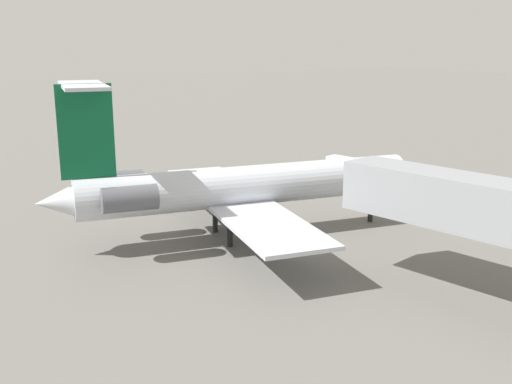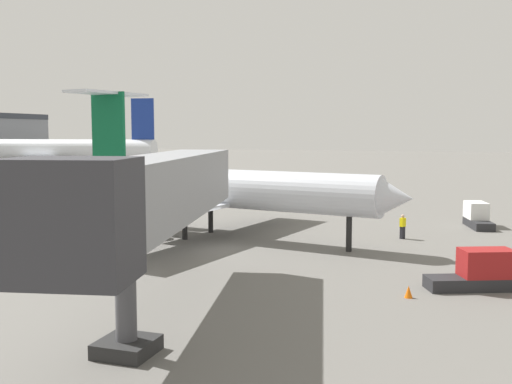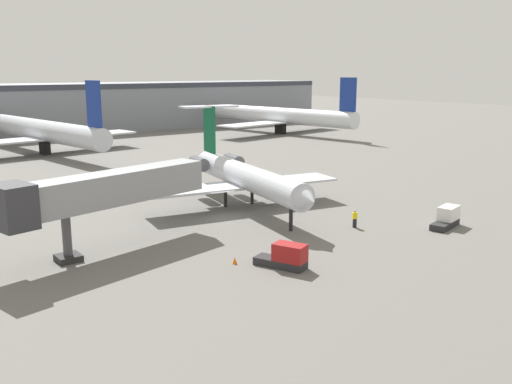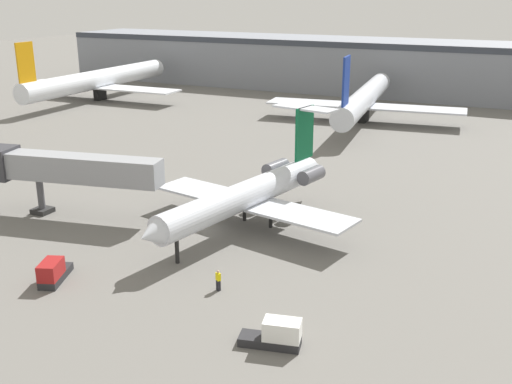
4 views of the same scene
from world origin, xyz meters
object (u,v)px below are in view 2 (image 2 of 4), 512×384
object	(u,v)px
baggage_tug_trailing	(479,272)
parked_airliner_centre	(44,150)
jet_bridge	(150,195)
traffic_cone_near	(409,292)
baggage_tug_lead	(477,216)
ground_crew_marshaller	(403,226)
regional_jet	(211,186)

from	to	relation	value
baggage_tug_trailing	parked_airliner_centre	world-z (taller)	parked_airliner_centre
baggage_tug_trailing	jet_bridge	bearing A→B (deg)	128.47
traffic_cone_near	baggage_tug_lead	bearing A→B (deg)	-9.36
baggage_tug_lead	traffic_cone_near	bearing A→B (deg)	170.64
baggage_tug_lead	baggage_tug_trailing	size ratio (longest dim) A/B	1.00
jet_bridge	ground_crew_marshaller	size ratio (longest dim) A/B	11.01
regional_jet	ground_crew_marshaller	world-z (taller)	regional_jet
parked_airliner_centre	ground_crew_marshaller	bearing A→B (deg)	-125.11
ground_crew_marshaller	parked_airliner_centre	bearing A→B (deg)	54.89
regional_jet	jet_bridge	world-z (taller)	regional_jet
baggage_tug_trailing	parked_airliner_centre	distance (m)	91.51
parked_airliner_centre	regional_jet	bearing A→B (deg)	-133.26
baggage_tug_lead	parked_airliner_centre	bearing A→B (deg)	61.12
jet_bridge	parked_airliner_centre	xyz separation A→B (m)	(68.12, 58.22, -0.89)
regional_jet	traffic_cone_near	size ratio (longest dim) A/B	48.39
ground_crew_marshaller	traffic_cone_near	xyz separation A→B (m)	(-14.86, -1.45, -0.58)
jet_bridge	baggage_tug_lead	xyz separation A→B (m)	(29.04, -12.62, -4.17)
baggage_tug_trailing	traffic_cone_near	bearing A→B (deg)	129.91
regional_jet	baggage_tug_lead	xyz separation A→B (m)	(10.77, -17.88, -2.76)
regional_jet	ground_crew_marshaller	bearing A→B (deg)	-74.23
baggage_tug_trailing	traffic_cone_near	size ratio (longest dim) A/B	7.70
jet_bridge	ground_crew_marshaller	xyz separation A→B (m)	(21.88, -7.54, -4.15)
baggage_tug_lead	traffic_cone_near	distance (m)	22.33
ground_crew_marshaller	regional_jet	bearing A→B (deg)	105.77
regional_jet	traffic_cone_near	bearing A→B (deg)	-128.29
baggage_tug_trailing	traffic_cone_near	xyz separation A→B (m)	(-2.52, 3.01, -0.56)
jet_bridge	baggage_tug_trailing	world-z (taller)	jet_bridge
baggage_tug_lead	baggage_tug_trailing	bearing A→B (deg)	178.19
ground_crew_marshaller	parked_airliner_centre	xyz separation A→B (m)	(46.23, 65.76, 3.26)
baggage_tug_lead	traffic_cone_near	world-z (taller)	baggage_tug_lead
traffic_cone_near	parked_airliner_centre	world-z (taller)	parked_airliner_centre
regional_jet	baggage_tug_trailing	size ratio (longest dim) A/B	6.29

